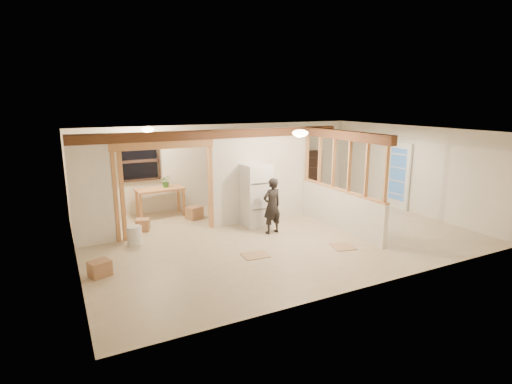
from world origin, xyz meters
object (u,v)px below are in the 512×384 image
shop_vac (83,218)px  woman (272,206)px  refrigerator (256,195)px  work_table (160,202)px  bookshelf (310,173)px

shop_vac → woman: bearing=-31.9°
refrigerator → work_table: bearing=136.1°
refrigerator → shop_vac: (-4.05, 1.82, -0.53)m
refrigerator → woman: refrigerator is taller
work_table → shop_vac: 2.04m
woman → bookshelf: 4.35m
woman → work_table: 3.41m
refrigerator → shop_vac: refrigerator is taller
shop_vac → bookshelf: bearing=3.3°
shop_vac → bookshelf: (7.29, 0.42, 0.49)m
work_table → bookshelf: bookshelf is taller
work_table → bookshelf: size_ratio=0.85×
woman → work_table: woman is taller
work_table → bookshelf: 5.28m
work_table → shop_vac: work_table is taller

